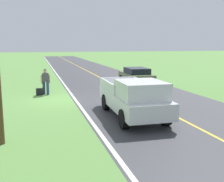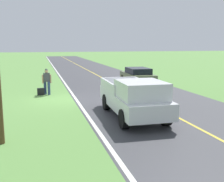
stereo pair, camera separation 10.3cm
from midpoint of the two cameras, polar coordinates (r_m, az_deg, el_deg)
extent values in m
plane|color=#609347|center=(16.93, -10.13, -1.73)|extent=(200.00, 200.00, 0.00)
cube|color=#3D3D42|center=(17.97, 5.22, -0.94)|extent=(8.34, 120.00, 0.00)
cube|color=silver|center=(17.01, -7.48, -1.59)|extent=(0.16, 117.60, 0.00)
cube|color=gold|center=(17.97, 5.23, -0.93)|extent=(0.14, 117.60, 0.00)
cylinder|color=navy|center=(18.57, -12.98, 0.57)|extent=(0.18, 0.18, 0.88)
cylinder|color=navy|center=(18.78, -13.74, 0.64)|extent=(0.18, 0.18, 0.88)
cube|color=#3F3F47|center=(18.57, -13.45, 2.83)|extent=(0.42, 0.30, 0.58)
sphere|color=tan|center=(18.53, -13.50, 4.07)|extent=(0.23, 0.23, 0.23)
sphere|color=#4C564C|center=(18.52, -13.51, 4.30)|extent=(0.20, 0.20, 0.20)
cube|color=black|center=(18.77, -13.53, 2.98)|extent=(0.34, 0.23, 0.44)
cylinder|color=tan|center=(18.60, -12.63, 2.53)|extent=(0.10, 0.10, 0.58)
cylinder|color=tan|center=(18.54, -14.23, 2.44)|extent=(0.10, 0.10, 0.58)
cube|color=black|center=(18.61, -14.60, -0.12)|extent=(0.48, 0.24, 0.47)
cube|color=silver|center=(12.72, 4.54, -2.01)|extent=(2.15, 5.45, 0.70)
cube|color=silver|center=(11.49, 6.43, 0.28)|extent=(1.90, 2.21, 0.72)
cube|color=black|center=(11.48, 6.44, 0.63)|extent=(1.72, 1.34, 0.43)
cube|color=silver|center=(13.93, 6.87, 1.39)|extent=(0.18, 3.03, 0.45)
cube|color=silver|center=(13.40, -0.69, 1.12)|extent=(0.18, 3.03, 0.45)
cube|color=silver|center=(15.08, 1.51, 2.10)|extent=(1.84, 0.15, 0.45)
cylinder|color=black|center=(11.55, 11.50, -5.20)|extent=(0.32, 0.81, 0.80)
cylinder|color=black|center=(10.92, 2.87, -5.88)|extent=(0.32, 0.81, 0.80)
cylinder|color=black|center=(14.52, 6.00, -1.96)|extent=(0.32, 0.81, 0.80)
cylinder|color=black|center=(14.03, -0.95, -2.32)|extent=(0.32, 0.81, 0.80)
cube|color=#66754C|center=(22.87, 5.48, 3.00)|extent=(2.00, 4.46, 0.62)
cube|color=black|center=(22.62, 5.66, 4.29)|extent=(1.71, 2.43, 0.46)
cylinder|color=black|center=(23.98, 2.48, 2.61)|extent=(0.26, 0.67, 0.66)
cylinder|color=black|center=(24.49, 6.29, 2.71)|extent=(0.26, 0.67, 0.66)
cylinder|color=black|center=(21.33, 4.51, 1.67)|extent=(0.26, 0.67, 0.66)
cylinder|color=black|center=(21.90, 8.73, 1.80)|extent=(0.26, 0.67, 0.66)
camera|label=1|loc=(0.05, -89.73, 0.05)|focal=43.44mm
camera|label=2|loc=(0.05, 90.27, -0.05)|focal=43.44mm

